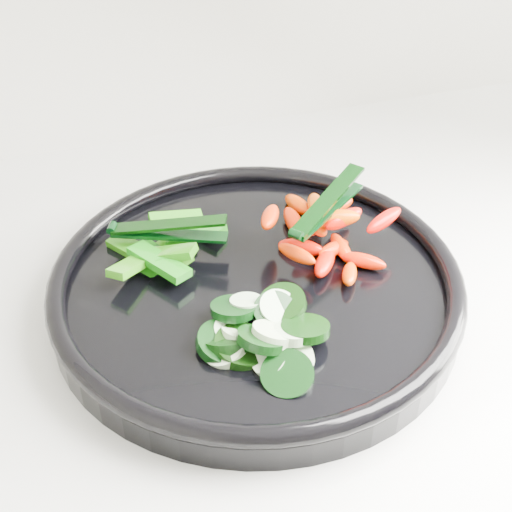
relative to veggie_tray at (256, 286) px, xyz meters
name	(u,v)px	position (x,y,z in m)	size (l,w,h in m)	color
veggie_tray	(256,286)	(0.00, 0.00, 0.00)	(0.47, 0.47, 0.04)	black
cucumber_pile	(256,336)	(-0.02, -0.07, 0.01)	(0.12, 0.13, 0.04)	black
carrot_pile	(321,231)	(0.08, 0.03, 0.02)	(0.14, 0.16, 0.06)	#E94700
pepper_pile	(163,249)	(-0.07, 0.06, 0.01)	(0.13, 0.11, 0.04)	#1F6709
tong_carrot	(326,206)	(0.08, 0.03, 0.05)	(0.10, 0.08, 0.02)	black
tong_pepper	(165,230)	(-0.07, 0.07, 0.03)	(0.11, 0.06, 0.02)	black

